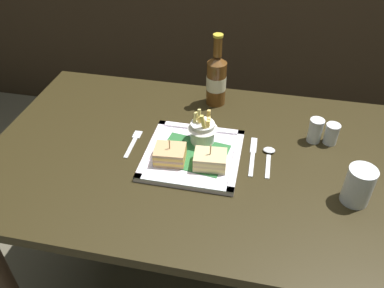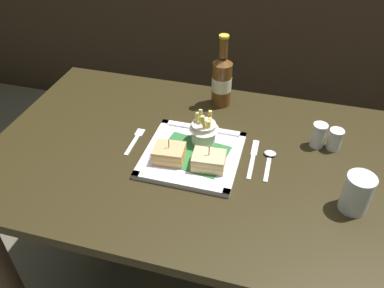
{
  "view_description": "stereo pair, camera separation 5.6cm",
  "coord_description": "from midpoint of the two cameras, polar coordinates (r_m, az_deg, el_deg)",
  "views": [
    {
      "loc": [
        0.18,
        -0.86,
        1.47
      ],
      "look_at": [
        0.0,
        -0.01,
        0.78
      ],
      "focal_mm": 36.82,
      "sensor_mm": 36.0,
      "label": 1
    },
    {
      "loc": [
        0.24,
        -0.85,
        1.47
      ],
      "look_at": [
        0.0,
        -0.01,
        0.78
      ],
      "focal_mm": 36.82,
      "sensor_mm": 36.0,
      "label": 2
    }
  ],
  "objects": [
    {
      "name": "water_glass",
      "position": [
        1.05,
        24.12,
        -6.84
      ],
      "size": [
        0.07,
        0.07,
        0.1
      ],
      "color": "silver",
      "rests_on": "dining_table"
    },
    {
      "name": "sandwich_half_left",
      "position": [
        1.1,
        -1.86,
        -1.41
      ],
      "size": [
        0.09,
        0.08,
        0.07
      ],
      "color": "tan",
      "rests_on": "square_plate"
    },
    {
      "name": "dining_table",
      "position": [
        1.23,
        1.23,
        -5.54
      ],
      "size": [
        1.19,
        0.77,
        0.74
      ],
      "color": "black",
      "rests_on": "ground_plane"
    },
    {
      "name": "beer_bottle",
      "position": [
        1.32,
        5.57,
        9.24
      ],
      "size": [
        0.07,
        0.07,
        0.25
      ],
      "color": "brown",
      "rests_on": "dining_table"
    },
    {
      "name": "fork",
      "position": [
        1.2,
        -6.9,
        0.6
      ],
      "size": [
        0.02,
        0.13,
        0.0
      ],
      "color": "silver",
      "rests_on": "dining_table"
    },
    {
      "name": "knife",
      "position": [
        1.15,
        10.22,
        -1.88
      ],
      "size": [
        0.02,
        0.17,
        0.0
      ],
      "color": "silver",
      "rests_on": "dining_table"
    },
    {
      "name": "salt_shaker",
      "position": [
        1.22,
        19.06,
        1.0
      ],
      "size": [
        0.04,
        0.04,
        0.08
      ],
      "color": "silver",
      "rests_on": "dining_table"
    },
    {
      "name": "pepper_shaker",
      "position": [
        1.23,
        21.19,
        0.45
      ],
      "size": [
        0.04,
        0.04,
        0.07
      ],
      "color": "silver",
      "rests_on": "dining_table"
    },
    {
      "name": "fries_cup",
      "position": [
        1.15,
        3.1,
        2.16
      ],
      "size": [
        0.09,
        0.09,
        0.11
      ],
      "color": "silver",
      "rests_on": "square_plate"
    },
    {
      "name": "square_plate",
      "position": [
        1.13,
        1.51,
        -1.63
      ],
      "size": [
        0.27,
        0.27,
        0.02
      ],
      "color": "white",
      "rests_on": "dining_table"
    },
    {
      "name": "spoon",
      "position": [
        1.15,
        12.52,
        -1.96
      ],
      "size": [
        0.03,
        0.13,
        0.01
      ],
      "color": "silver",
      "rests_on": "dining_table"
    },
    {
      "name": "sandwich_half_right",
      "position": [
        1.08,
        3.94,
        -2.47
      ],
      "size": [
        0.09,
        0.07,
        0.07
      ],
      "color": "#CAB77F",
      "rests_on": "square_plate"
    }
  ]
}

